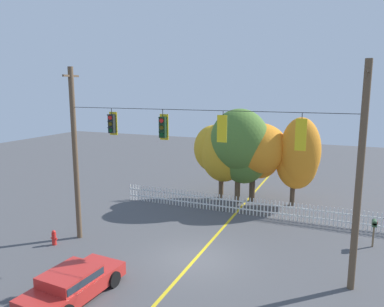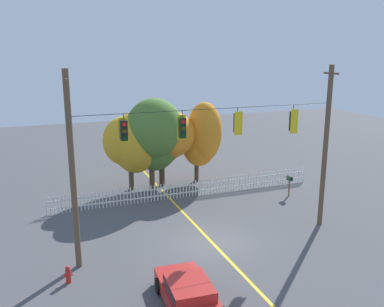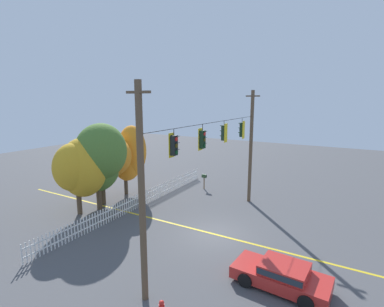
# 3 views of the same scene
# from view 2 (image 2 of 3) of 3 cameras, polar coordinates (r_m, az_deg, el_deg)

# --- Properties ---
(ground) EXTENTS (80.00, 80.00, 0.00)m
(ground) POSITION_cam_2_polar(r_m,az_deg,el_deg) (21.89, 2.80, -12.14)
(ground) COLOR #4C4C4F
(lane_centerline_stripe) EXTENTS (0.16, 36.00, 0.01)m
(lane_centerline_stripe) POSITION_cam_2_polar(r_m,az_deg,el_deg) (21.89, 2.80, -12.13)
(lane_centerline_stripe) COLOR gold
(lane_centerline_stripe) RESTS_ON ground
(signal_support_span) EXTENTS (13.62, 1.10, 8.92)m
(signal_support_span) POSITION_cam_2_polar(r_m,az_deg,el_deg) (20.31, 2.95, -0.55)
(signal_support_span) COLOR brown
(signal_support_span) RESTS_ON ground
(traffic_signal_southbound_primary) EXTENTS (0.43, 0.38, 1.31)m
(traffic_signal_southbound_primary) POSITION_cam_2_polar(r_m,az_deg,el_deg) (18.66, -9.34, 3.15)
(traffic_signal_southbound_primary) COLOR black
(traffic_signal_westbound_side) EXTENTS (0.43, 0.38, 1.41)m
(traffic_signal_westbound_side) POSITION_cam_2_polar(r_m,az_deg,el_deg) (19.40, -1.34, 3.54)
(traffic_signal_westbound_side) COLOR black
(traffic_signal_eastbound_side) EXTENTS (0.43, 0.38, 1.33)m
(traffic_signal_eastbound_side) POSITION_cam_2_polar(r_m,az_deg,el_deg) (20.49, 6.23, 4.21)
(traffic_signal_eastbound_side) COLOR black
(traffic_signal_northbound_secondary) EXTENTS (0.43, 0.38, 1.48)m
(traffic_signal_northbound_secondary) POSITION_cam_2_polar(r_m,az_deg,el_deg) (22.15, 13.69, 4.36)
(traffic_signal_northbound_secondary) COLOR black
(white_picket_fence) EXTENTS (18.37, 0.06, 1.12)m
(white_picket_fence) POSITION_cam_2_polar(r_m,az_deg,el_deg) (28.09, -0.35, -4.86)
(white_picket_fence) COLOR white
(white_picket_fence) RESTS_ON ground
(autumn_maple_near_fence) EXTENTS (3.87, 3.20, 5.59)m
(autumn_maple_near_fence) POSITION_cam_2_polar(r_m,az_deg,el_deg) (28.77, -8.30, 1.55)
(autumn_maple_near_fence) COLOR brown
(autumn_maple_near_fence) RESTS_ON ground
(autumn_maple_mid) EXTENTS (3.96, 3.96, 6.54)m
(autumn_maple_mid) POSITION_cam_2_polar(r_m,az_deg,el_deg) (28.89, -5.23, 2.58)
(autumn_maple_mid) COLOR brown
(autumn_maple_mid) RESTS_ON ground
(autumn_oak_far_east) EXTENTS (3.93, 3.88, 5.56)m
(autumn_oak_far_east) POSITION_cam_2_polar(r_m,az_deg,el_deg) (29.81, -3.51, 2.42)
(autumn_oak_far_east) COLOR #473828
(autumn_oak_far_east) RESTS_ON ground
(autumn_maple_far_west) EXTENTS (2.90, 2.78, 6.04)m
(autumn_maple_far_west) POSITION_cam_2_polar(r_m,az_deg,el_deg) (30.56, 1.37, 2.33)
(autumn_maple_far_west) COLOR #473828
(autumn_maple_far_west) RESTS_ON ground
(parked_car) EXTENTS (2.19, 4.26, 1.15)m
(parked_car) POSITION_cam_2_polar(r_m,az_deg,el_deg) (16.72, -0.47, -18.67)
(parked_car) COLOR red
(parked_car) RESTS_ON ground
(fire_hydrant) EXTENTS (0.38, 0.22, 0.78)m
(fire_hydrant) POSITION_cam_2_polar(r_m,az_deg,el_deg) (19.10, -16.64, -15.61)
(fire_hydrant) COLOR red
(fire_hydrant) RESTS_ON ground
(roadside_mailbox) EXTENTS (0.25, 0.44, 1.41)m
(roadside_mailbox) POSITION_cam_2_polar(r_m,az_deg,el_deg) (28.84, 13.24, -3.51)
(roadside_mailbox) COLOR brown
(roadside_mailbox) RESTS_ON ground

